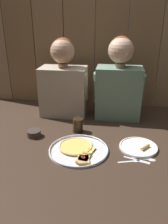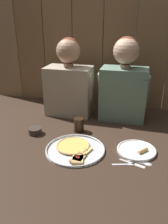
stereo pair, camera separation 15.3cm
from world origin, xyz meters
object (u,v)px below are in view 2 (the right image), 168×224
at_px(dinner_plate, 137,150).
at_px(diner_right, 124,82).
at_px(pizza_tray, 75,149).
at_px(drinking_glass, 79,125).
at_px(dipping_bowl, 35,130).
at_px(diner_left, 69,81).

bearing_deg(dinner_plate, diner_right, 106.56).
relative_size(pizza_tray, dinner_plate, 1.54).
relative_size(dinner_plate, diner_right, 0.38).
distance_m(drinking_glass, dipping_bowl, 0.32).
xyz_separation_m(dinner_plate, diner_left, (-0.59, 0.48, 0.27)).
height_order(drinking_glass, dipping_bowl, drinking_glass).
distance_m(dipping_bowl, diner_left, 0.51).
height_order(drinking_glass, diner_left, diner_left).
bearing_deg(drinking_glass, diner_right, 47.86).
relative_size(dinner_plate, diner_left, 0.39).
bearing_deg(dipping_bowl, drinking_glass, 21.72).
bearing_deg(drinking_glass, diner_left, 118.84).
xyz_separation_m(pizza_tray, dinner_plate, (0.38, 0.08, -0.00)).
bearing_deg(diner_right, diner_left, 180.00).
bearing_deg(dinner_plate, pizza_tray, -168.04).
bearing_deg(dinner_plate, dipping_bowl, 175.56).
height_order(dipping_bowl, diner_left, diner_left).
height_order(dinner_plate, diner_left, diner_left).
relative_size(pizza_tray, dipping_bowl, 3.88).
relative_size(dinner_plate, dipping_bowl, 2.51).
bearing_deg(diner_left, drinking_glass, -61.16).
bearing_deg(drinking_glass, dinner_plate, -22.24).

